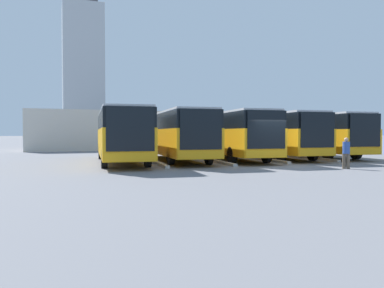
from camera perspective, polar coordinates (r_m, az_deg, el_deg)
name	(u,v)px	position (r m, az deg, el deg)	size (l,w,h in m)	color
ground_plane	(275,166)	(20.79, 12.51, -3.30)	(600.00, 600.00, 0.00)	slate
bus_0	(312,134)	(30.07, 17.85, 1.51)	(3.62, 11.72, 3.14)	orange
curb_divider_0	(306,157)	(27.64, 17.03, -1.98)	(0.24, 7.24, 0.15)	#B2B2AD
bus_1	(272,134)	(27.83, 12.02, 1.56)	(3.62, 11.72, 3.14)	orange
curb_divider_1	(262,159)	(25.46, 10.58, -2.23)	(0.24, 7.24, 0.15)	#B2B2AD
bus_2	(228,134)	(25.65, 5.57, 1.58)	(3.62, 11.72, 3.14)	orange
curb_divider_2	(214,161)	(23.38, 3.35, -2.55)	(0.24, 7.24, 0.15)	#B2B2AD
bus_3	(176,134)	(24.44, -2.43, 1.59)	(3.62, 11.72, 3.14)	orange
curb_divider_3	(156,162)	(22.33, -5.55, -2.74)	(0.24, 7.24, 0.15)	#B2B2AD
bus_4	(121,134)	(23.03, -10.78, 1.56)	(3.62, 11.72, 3.14)	orange
pedestrian	(346,152)	(20.20, 22.44, -1.13)	(0.49, 0.49, 1.57)	brown
station_building	(151,131)	(45.39, -6.21, 2.03)	(27.66, 13.44, 4.17)	beige
office_tower	(83,71)	(181.47, -16.30, 10.65)	(17.75, 17.75, 62.25)	#ADB2B7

